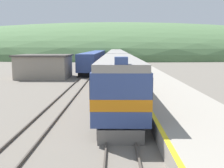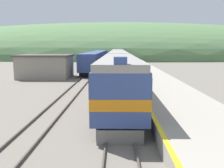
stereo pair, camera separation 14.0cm
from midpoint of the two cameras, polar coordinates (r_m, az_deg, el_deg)
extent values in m
cube|color=#4C443D|center=(67.50, 0.24, 4.17)|extent=(0.08, 180.00, 0.16)
cube|color=#4C443D|center=(67.51, 1.46, 4.16)|extent=(0.08, 180.00, 0.16)
cube|color=#4C443D|center=(67.71, -3.89, 4.16)|extent=(0.08, 180.00, 0.16)
cube|color=#4C443D|center=(67.62, -2.67, 4.16)|extent=(0.08, 180.00, 0.16)
cube|color=#9E9689|center=(47.77, 6.31, 2.88)|extent=(5.37, 140.00, 0.87)
cube|color=yellow|center=(47.55, 3.24, 3.42)|extent=(0.24, 140.00, 0.01)
ellipsoid|color=#517547|center=(133.13, 0.76, 6.11)|extent=(237.33, 106.80, 32.18)
cube|color=gray|center=(41.84, -14.58, 3.60)|extent=(7.49, 6.66, 3.32)
cube|color=#47423D|center=(41.74, -14.66, 6.04)|extent=(7.99, 7.16, 0.24)
cube|color=black|center=(22.58, 1.22, -3.01)|extent=(2.45, 18.62, 0.85)
cube|color=#334784|center=(22.30, 1.23, 1.47)|extent=(2.99, 19.81, 2.70)
cube|color=orange|center=(22.33, 1.23, 0.91)|extent=(3.02, 19.83, 0.59)
cube|color=black|center=(22.24, 1.24, 2.99)|extent=(3.02, 18.62, 0.81)
cube|color=gray|center=(22.17, 1.25, 5.45)|extent=(2.81, 19.81, 0.40)
cube|color=black|center=(13.53, 1.60, -0.38)|extent=(3.03, 2.20, 1.08)
cube|color=#334784|center=(12.71, 1.68, 5.12)|extent=(0.64, 0.80, 0.36)
cube|color=slate|center=(13.21, 1.63, -11.40)|extent=(2.33, 0.40, 0.77)
cube|color=black|center=(43.45, 0.96, 2.39)|extent=(2.45, 19.32, 0.85)
cube|color=#334784|center=(43.31, 0.96, 4.73)|extent=(2.99, 20.56, 2.70)
cube|color=orange|center=(43.32, 0.96, 4.44)|extent=(3.02, 20.58, 0.59)
cube|color=black|center=(43.28, 0.96, 5.51)|extent=(3.02, 19.32, 0.81)
cube|color=gray|center=(43.24, 0.97, 6.78)|extent=(2.81, 20.56, 0.40)
cube|color=black|center=(64.84, 0.86, 4.30)|extent=(2.45, 19.32, 0.85)
cube|color=#334784|center=(64.74, 0.86, 5.87)|extent=(2.99, 20.56, 2.70)
cube|color=orange|center=(64.75, 0.86, 5.68)|extent=(3.02, 20.58, 0.59)
cube|color=black|center=(64.72, 0.87, 6.40)|extent=(3.02, 19.32, 0.81)
cube|color=gray|center=(64.70, 0.87, 7.24)|extent=(2.81, 20.56, 0.40)
cube|color=black|center=(86.25, 0.81, 5.27)|extent=(2.45, 19.32, 0.85)
cube|color=#334784|center=(86.18, 0.82, 6.45)|extent=(2.99, 20.56, 2.70)
cube|color=orange|center=(86.19, 0.82, 6.30)|extent=(3.02, 20.58, 0.59)
cube|color=black|center=(86.17, 0.82, 6.84)|extent=(3.02, 19.32, 0.81)
cube|color=gray|center=(86.15, 0.82, 7.48)|extent=(2.81, 20.56, 0.40)
cube|color=black|center=(60.94, -3.71, 4.02)|extent=(2.46, 40.39, 0.80)
cube|color=#334784|center=(60.83, -3.73, 5.72)|extent=(2.90, 42.07, 2.84)
camera|label=1|loc=(0.07, -90.23, -0.03)|focal=42.00mm
camera|label=2|loc=(0.07, 89.77, 0.03)|focal=42.00mm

